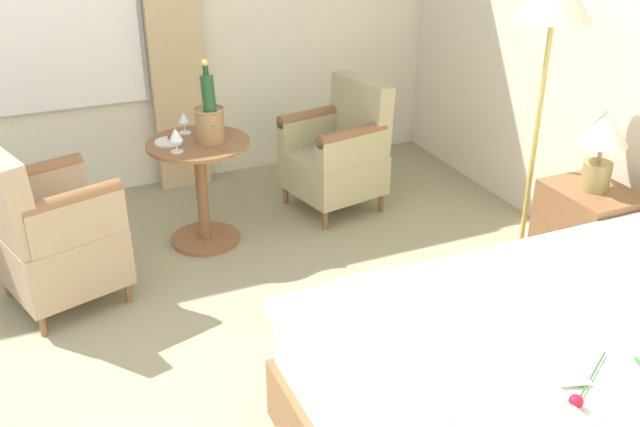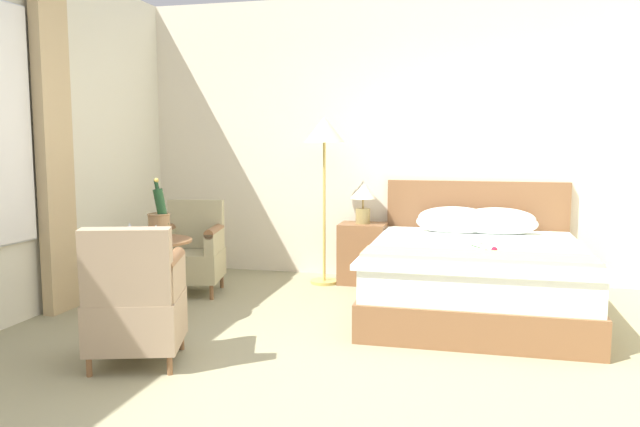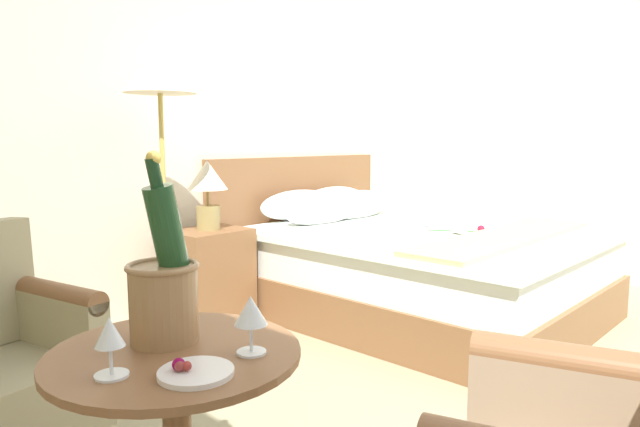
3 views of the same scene
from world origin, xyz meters
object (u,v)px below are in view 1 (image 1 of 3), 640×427
object	(u,v)px
bedside_lamp	(603,138)
wine_glass_near_edge	(176,135)
snack_plate	(169,141)
armchair_facing_bed	(50,234)
floor_lamp_brass	(553,15)
champagne_bucket	(210,118)
nightstand	(584,241)
wine_glass_near_bucket	(184,119)
side_table_round	(202,187)
armchair_by_window	(339,152)

from	to	relation	value
bedside_lamp	wine_glass_near_edge	size ratio (longest dim) A/B	3.07
bedside_lamp	wine_glass_near_edge	xyz separation A→B (m)	(-1.26, -1.89, -0.13)
snack_plate	armchair_facing_bed	world-z (taller)	armchair_facing_bed
floor_lamp_brass	champagne_bucket	bearing A→B (deg)	-122.03
nightstand	wine_glass_near_bucket	size ratio (longest dim) A/B	4.57
nightstand	side_table_round	bearing A→B (deg)	-128.35
champagne_bucket	armchair_by_window	distance (m)	1.00
wine_glass_near_edge	champagne_bucket	bearing A→B (deg)	111.79
bedside_lamp	wine_glass_near_bucket	bearing A→B (deg)	-131.25
nightstand	bedside_lamp	world-z (taller)	bedside_lamp
wine_glass_near_bucket	armchair_facing_bed	size ratio (longest dim) A/B	0.15
floor_lamp_brass	snack_plate	xyz separation A→B (m)	(-1.05, -1.79, -0.77)
floor_lamp_brass	armchair_by_window	distance (m)	1.67
champagne_bucket	armchair_by_window	size ratio (longest dim) A/B	0.55
floor_lamp_brass	snack_plate	world-z (taller)	floor_lamp_brass
bedside_lamp	armchair_facing_bed	size ratio (longest dim) A/B	0.47
champagne_bucket	armchair_by_window	bearing A→B (deg)	99.62
side_table_round	wine_glass_near_edge	size ratio (longest dim) A/B	4.69
wine_glass_near_bucket	snack_plate	distance (m)	0.19
wine_glass_near_bucket	wine_glass_near_edge	bearing A→B (deg)	-22.11
wine_glass_near_edge	armchair_by_window	bearing A→B (deg)	102.16
floor_lamp_brass	armchair_by_window	world-z (taller)	floor_lamp_brass
bedside_lamp	champagne_bucket	xyz separation A→B (m)	(-1.35, -1.66, -0.08)
bedside_lamp	wine_glass_near_bucket	xyz separation A→B (m)	(-1.55, -1.77, -0.14)
wine_glass_near_edge	nightstand	bearing A→B (deg)	56.28
nightstand	side_table_round	distance (m)	2.22
nightstand	wine_glass_near_edge	bearing A→B (deg)	-123.72
floor_lamp_brass	wine_glass_near_edge	size ratio (longest dim) A/B	11.84
armchair_facing_bed	nightstand	bearing A→B (deg)	68.89
champagne_bucket	wine_glass_near_bucket	xyz separation A→B (m)	(-0.20, -0.11, -0.05)
floor_lamp_brass	wine_glass_near_edge	distance (m)	2.11
snack_plate	wine_glass_near_edge	bearing A→B (deg)	2.24
bedside_lamp	wine_glass_near_edge	bearing A→B (deg)	-123.72
side_table_round	snack_plate	distance (m)	0.34
wine_glass_near_bucket	armchair_facing_bed	xyz separation A→B (m)	(0.54, -0.87, -0.34)
champagne_bucket	armchair_by_window	world-z (taller)	champagne_bucket
champagne_bucket	wine_glass_near_edge	size ratio (longest dim) A/B	3.41
floor_lamp_brass	side_table_round	xyz separation A→B (m)	(-1.00, -1.64, -1.07)
floor_lamp_brass	wine_glass_near_bucket	distance (m)	2.16
nightstand	armchair_facing_bed	xyz separation A→B (m)	(-1.02, -2.64, 0.11)
nightstand	floor_lamp_brass	bearing A→B (deg)	-164.68
side_table_round	wine_glass_near_bucket	size ratio (longest dim) A/B	4.97
bedside_lamp	armchair_by_window	xyz separation A→B (m)	(-1.50, -0.76, -0.49)
champagne_bucket	floor_lamp_brass	bearing A→B (deg)	57.97
wine_glass_near_edge	armchair_facing_bed	world-z (taller)	armchair_facing_bed
armchair_by_window	floor_lamp_brass	bearing A→B (deg)	30.27
armchair_facing_bed	wine_glass_near_edge	bearing A→B (deg)	108.00
wine_glass_near_edge	snack_plate	size ratio (longest dim) A/B	0.85
wine_glass_near_edge	armchair_facing_bed	size ratio (longest dim) A/B	0.15
bedside_lamp	armchair_facing_bed	bearing A→B (deg)	-111.11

